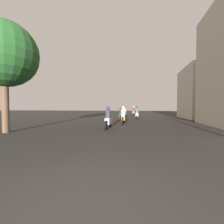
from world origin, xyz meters
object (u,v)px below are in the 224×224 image
at_px(motorcycle_orange, 123,117).
at_px(motorcycle_yellow, 134,112).
at_px(motorcycle_green, 121,115).
at_px(motorcycle_silver, 108,120).
at_px(street_tree, 4,55).
at_px(building_right_far, 208,93).
at_px(motorcycle_blue, 125,113).
at_px(motorcycle_white, 137,114).

height_order(motorcycle_orange, motorcycle_yellow, motorcycle_yellow).
bearing_deg(motorcycle_green, motorcycle_silver, -82.76).
bearing_deg(street_tree, motorcycle_green, 58.10).
distance_m(motorcycle_silver, building_right_far, 15.37).
bearing_deg(motorcycle_yellow, motorcycle_green, -96.14).
bearing_deg(motorcycle_blue, building_right_far, -2.09).
relative_size(motorcycle_green, motorcycle_yellow, 0.96).
distance_m(motorcycle_orange, motorcycle_green, 3.25).
height_order(motorcycle_silver, street_tree, street_tree).
bearing_deg(motorcycle_orange, motorcycle_white, 89.22).
xyz_separation_m(motorcycle_blue, building_right_far, (10.46, -1.28, 2.58)).
relative_size(motorcycle_green, street_tree, 0.34).
bearing_deg(street_tree, motorcycle_orange, 42.64).
bearing_deg(motorcycle_green, street_tree, -113.58).
distance_m(motorcycle_silver, motorcycle_yellow, 16.51).
height_order(motorcycle_white, building_right_far, building_right_far).
relative_size(motorcycle_yellow, street_tree, 0.35).
xyz_separation_m(motorcycle_silver, motorcycle_white, (1.77, 8.90, 0.02)).
height_order(motorcycle_green, building_right_far, building_right_far).
height_order(motorcycle_silver, motorcycle_blue, motorcycle_blue).
bearing_deg(street_tree, motorcycle_white, 58.12).
bearing_deg(motorcycle_green, motorcycle_orange, -71.46).
relative_size(motorcycle_white, building_right_far, 0.32).
bearing_deg(motorcycle_orange, street_tree, -127.74).
relative_size(motorcycle_white, motorcycle_yellow, 0.97).
xyz_separation_m(motorcycle_white, street_tree, (-7.09, -11.39, 3.69)).
bearing_deg(motorcycle_blue, motorcycle_orange, -80.98).
height_order(motorcycle_silver, motorcycle_orange, motorcycle_orange).
bearing_deg(building_right_far, motorcycle_blue, 173.04).
relative_size(motorcycle_blue, motorcycle_yellow, 0.88).
height_order(motorcycle_white, motorcycle_blue, motorcycle_white).
distance_m(motorcycle_yellow, street_tree, 20.35).
relative_size(motorcycle_silver, street_tree, 0.31).
distance_m(building_right_far, street_tree, 20.77).
xyz_separation_m(motorcycle_silver, motorcycle_green, (0.12, 6.23, -0.01)).
distance_m(motorcycle_orange, motorcycle_white, 5.96).
distance_m(motorcycle_silver, street_tree, 6.95).
xyz_separation_m(motorcycle_green, motorcycle_yellow, (0.96, 10.24, 0.05)).
relative_size(motorcycle_orange, motorcycle_blue, 1.04).
bearing_deg(street_tree, motorcycle_silver, 25.14).
height_order(motorcycle_green, motorcycle_yellow, motorcycle_yellow).
relative_size(motorcycle_orange, motorcycle_white, 0.94).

